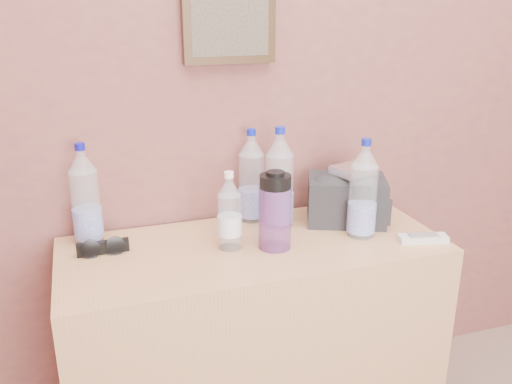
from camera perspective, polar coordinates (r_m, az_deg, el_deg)
picture_frame at (r=1.78m, az=-2.83°, el=17.34°), size 0.30×0.03×0.25m
dresser at (r=1.89m, az=-0.22°, el=-15.78°), size 1.19×0.50×0.75m
pet_large_a at (r=1.75m, az=-17.50°, el=-0.74°), size 0.09×0.09×0.32m
pet_large_b at (r=1.85m, az=-0.48°, el=1.23°), size 0.09×0.09×0.32m
pet_large_c at (r=1.80m, az=2.47°, el=0.96°), size 0.09×0.09×0.34m
pet_large_d at (r=1.75m, az=11.19°, el=-0.19°), size 0.09×0.09×0.32m
pet_small at (r=1.64m, az=-2.80°, el=-2.45°), size 0.07×0.07×0.24m
nalgene_bottle at (r=1.64m, az=2.02°, el=-1.99°), size 0.10×0.10×0.24m
sunglasses at (r=1.70m, az=-15.81°, el=-5.63°), size 0.15×0.06×0.04m
ac_remote at (r=1.80m, az=17.17°, el=-4.70°), size 0.16×0.09×0.02m
toiletry_bag at (r=1.88m, az=9.49°, el=-0.49°), size 0.31×0.27×0.18m
foil_packet at (r=1.83m, az=10.10°, el=2.29°), size 0.15×0.13×0.03m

